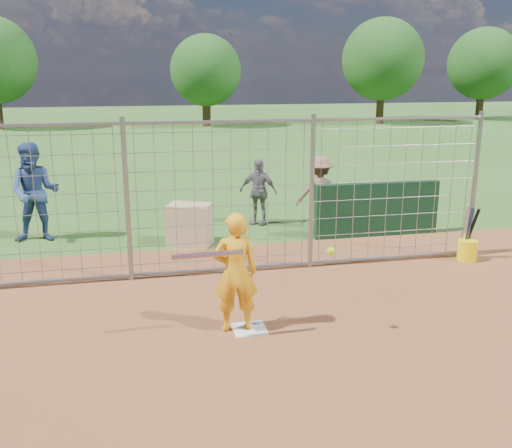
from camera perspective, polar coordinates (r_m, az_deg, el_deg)
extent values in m
plane|color=#2D591E|center=(7.72, -0.96, -9.91)|extent=(100.00, 100.00, 0.00)
cube|color=silver|center=(7.54, -0.67, -10.47)|extent=(0.43, 0.43, 0.02)
cube|color=#11381E|center=(11.81, 11.99, 1.45)|extent=(2.60, 0.20, 1.10)
imported|color=orange|center=(7.25, -2.07, -4.88)|extent=(0.58, 0.39, 1.58)
imported|color=navy|center=(11.87, -21.22, 2.93)|extent=(0.99, 0.80, 1.95)
imported|color=slate|center=(12.40, 0.21, 3.25)|extent=(0.90, 0.75, 1.45)
imported|color=brown|center=(12.17, 6.36, 3.17)|extent=(1.03, 0.63, 1.54)
cube|color=tan|center=(11.05, -6.65, -0.06)|extent=(0.95, 0.82, 0.80)
cylinder|color=silver|center=(6.79, -4.85, -3.07)|extent=(0.86, 0.10, 0.06)
sphere|color=#C1E718|center=(6.99, 7.51, -2.71)|extent=(0.10, 0.10, 0.10)
cylinder|color=yellow|center=(10.76, 20.37, -2.50)|extent=(0.34, 0.34, 0.38)
cylinder|color=silver|center=(10.68, 20.18, -0.60)|extent=(0.08, 0.17, 0.85)
cylinder|color=navy|center=(10.71, 20.49, -0.58)|extent=(0.06, 0.20, 0.85)
cylinder|color=black|center=(10.74, 20.72, -0.56)|extent=(0.12, 0.32, 0.82)
cylinder|color=gray|center=(9.09, -12.78, 2.22)|extent=(0.08, 0.08, 2.60)
cylinder|color=gray|center=(9.52, 5.59, 3.10)|extent=(0.08, 0.08, 2.60)
cylinder|color=gray|center=(10.80, 20.99, 3.59)|extent=(0.08, 0.08, 2.60)
cylinder|color=gray|center=(9.01, -3.51, 10.18)|extent=(9.00, 0.05, 0.05)
cylinder|color=gray|center=(9.52, -3.27, -4.48)|extent=(9.00, 0.05, 0.05)
cube|color=gray|center=(9.20, -3.38, 2.40)|extent=(9.00, 0.02, 2.50)
cylinder|color=#3F2B19|center=(35.21, -4.98, 11.45)|extent=(0.50, 0.50, 2.16)
sphere|color=#26561E|center=(35.14, -5.06, 15.07)|extent=(4.20, 4.20, 4.20)
cylinder|color=#3F2B19|center=(37.69, 12.32, 11.73)|extent=(0.50, 0.50, 2.59)
sphere|color=#26561E|center=(37.64, 12.55, 15.78)|extent=(5.04, 5.04, 5.04)
cylinder|color=#3F2B19|center=(42.84, 21.49, 11.32)|extent=(0.50, 0.50, 2.45)
sphere|color=#26561E|center=(42.79, 21.82, 14.67)|extent=(4.76, 4.76, 4.76)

